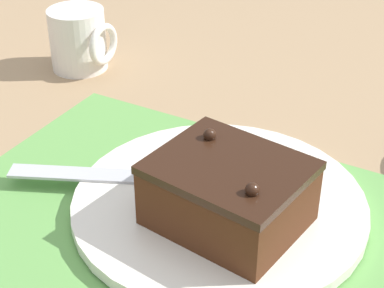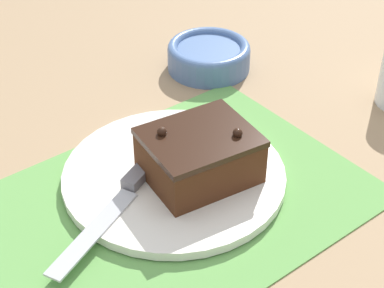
{
  "view_description": "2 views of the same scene",
  "coord_description": "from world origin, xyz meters",
  "px_view_note": "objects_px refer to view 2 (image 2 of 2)",
  "views": [
    {
      "loc": [
        0.24,
        -0.41,
        0.39
      ],
      "look_at": [
        -0.01,
        0.04,
        0.06
      ],
      "focal_mm": 60.0,
      "sensor_mm": 36.0,
      "label": 1
    },
    {
      "loc": [
        -0.35,
        -0.48,
        0.53
      ],
      "look_at": [
        0.05,
        0.04,
        0.04
      ],
      "focal_mm": 60.0,
      "sensor_mm": 36.0,
      "label": 2
    }
  ],
  "objects_px": {
    "serving_knife": "(127,189)",
    "small_bowl": "(209,55)",
    "cake_plate": "(174,175)",
    "chocolate_cake": "(200,155)"
  },
  "relations": [
    {
      "from": "chocolate_cake",
      "to": "serving_knife",
      "type": "xyz_separation_m",
      "value": [
        -0.09,
        0.03,
        -0.03
      ]
    },
    {
      "from": "chocolate_cake",
      "to": "small_bowl",
      "type": "height_order",
      "value": "chocolate_cake"
    },
    {
      "from": "chocolate_cake",
      "to": "serving_knife",
      "type": "distance_m",
      "value": 0.1
    },
    {
      "from": "cake_plate",
      "to": "serving_knife",
      "type": "xyz_separation_m",
      "value": [
        -0.07,
        0.0,
        0.01
      ]
    },
    {
      "from": "cake_plate",
      "to": "chocolate_cake",
      "type": "xyz_separation_m",
      "value": [
        0.02,
        -0.03,
        0.04
      ]
    },
    {
      "from": "cake_plate",
      "to": "chocolate_cake",
      "type": "distance_m",
      "value": 0.05
    },
    {
      "from": "cake_plate",
      "to": "serving_knife",
      "type": "distance_m",
      "value": 0.07
    },
    {
      "from": "serving_knife",
      "to": "small_bowl",
      "type": "distance_m",
      "value": 0.34
    },
    {
      "from": "chocolate_cake",
      "to": "small_bowl",
      "type": "relative_size",
      "value": 1.08
    },
    {
      "from": "serving_knife",
      "to": "small_bowl",
      "type": "relative_size",
      "value": 1.61
    }
  ]
}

